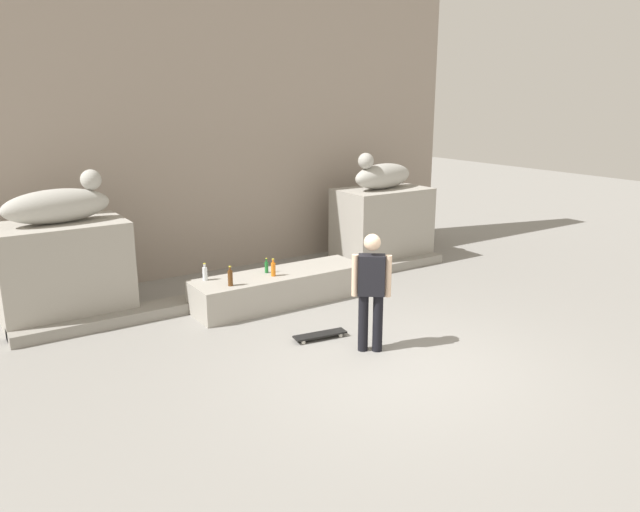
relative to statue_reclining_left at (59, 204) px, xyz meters
name	(u,v)px	position (x,y,z in m)	size (l,w,h in m)	color
ground_plane	(391,364)	(3.15, -4.15, -1.84)	(40.00, 40.00, 0.00)	gray
facade_wall	(207,116)	(3.15, 1.57, 1.22)	(11.57, 0.60, 6.13)	gray
pedestal_left	(64,272)	(-0.04, 0.00, -1.06)	(1.92, 1.21, 1.56)	#A39E93
pedestal_right	(382,225)	(6.34, 0.00, -1.06)	(1.92, 1.21, 1.56)	#A39E93
statue_reclining_left	(59,204)	(0.00, 0.00, 0.00)	(1.65, 0.73, 0.78)	#ADABA4
statue_reclining_right	(382,175)	(6.31, -0.01, 0.00)	(1.68, 0.85, 0.78)	#ADABA4
ledge_block	(280,288)	(3.15, -1.20, -1.58)	(3.04, 0.88, 0.54)	#A39E93
skater	(371,288)	(3.21, -3.64, -0.92)	(0.45, 0.38, 1.67)	black
skateboard	(320,335)	(2.85, -2.91, -1.78)	(0.82, 0.31, 0.08)	black
bottle_brown	(230,278)	(2.15, -1.41, -1.17)	(0.08, 0.08, 0.32)	#593314
bottle_orange	(273,269)	(2.97, -1.31, -1.18)	(0.08, 0.08, 0.30)	orange
bottle_green	(267,267)	(2.97, -1.08, -1.20)	(0.06, 0.06, 0.26)	#1E722D
bottle_clear	(205,273)	(1.93, -0.91, -1.19)	(0.08, 0.08, 0.29)	silver
stair_step	(264,289)	(3.15, -0.63, -1.75)	(8.30, 0.50, 0.18)	gray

